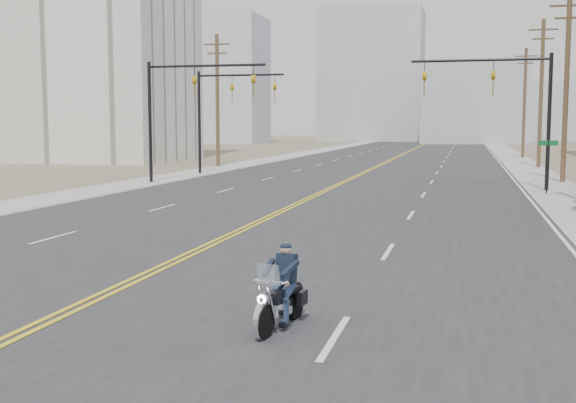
# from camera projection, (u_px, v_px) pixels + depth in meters

# --- Properties ---
(road) EXTENTS (20.00, 200.00, 0.01)m
(road) POSITION_uv_depth(u_px,v_px,m) (399.00, 156.00, 76.40)
(road) COLOR #303033
(road) RESTS_ON ground
(sidewalk_left) EXTENTS (3.00, 200.00, 0.01)m
(sidewalk_left) POSITION_uv_depth(u_px,v_px,m) (294.00, 155.00, 79.15)
(sidewalk_left) COLOR #A5A5A0
(sidewalk_left) RESTS_ON ground
(sidewalk_right) EXTENTS (3.00, 200.00, 0.01)m
(sidewalk_right) POSITION_uv_depth(u_px,v_px,m) (512.00, 158.00, 73.65)
(sidewalk_right) COLOR #A5A5A0
(sidewalk_right) RESTS_ON ground
(traffic_mast_left) EXTENTS (7.10, 0.26, 7.00)m
(traffic_mast_left) POSITION_uv_depth(u_px,v_px,m) (182.00, 97.00, 41.35)
(traffic_mast_left) COLOR black
(traffic_mast_left) RESTS_ON ground
(traffic_mast_right) EXTENTS (7.10, 0.26, 7.00)m
(traffic_mast_right) POSITION_uv_depth(u_px,v_px,m) (508.00, 94.00, 37.05)
(traffic_mast_right) COLOR black
(traffic_mast_right) RESTS_ON ground
(traffic_mast_far) EXTENTS (6.10, 0.26, 7.00)m
(traffic_mast_far) POSITION_uv_depth(u_px,v_px,m) (222.00, 103.00, 49.16)
(traffic_mast_far) COLOR black
(traffic_mast_far) RESTS_ON ground
(street_sign) EXTENTS (0.90, 0.06, 2.62)m
(street_sign) POSITION_uv_depth(u_px,v_px,m) (548.00, 157.00, 35.02)
(street_sign) COLOR black
(street_sign) RESTS_ON ground
(utility_pole_c) EXTENTS (2.20, 0.30, 11.00)m
(utility_pole_c) POSITION_uv_depth(u_px,v_px,m) (566.00, 84.00, 41.91)
(utility_pole_c) COLOR brown
(utility_pole_c) RESTS_ON ground
(utility_pole_d) EXTENTS (2.20, 0.30, 11.50)m
(utility_pole_d) POSITION_uv_depth(u_px,v_px,m) (541.00, 91.00, 56.36)
(utility_pole_d) COLOR brown
(utility_pole_d) RESTS_ON ground
(utility_pole_e) EXTENTS (2.20, 0.30, 11.00)m
(utility_pole_e) POSITION_uv_depth(u_px,v_px,m) (525.00, 101.00, 72.79)
(utility_pole_e) COLOR brown
(utility_pole_e) RESTS_ON ground
(utility_pole_left) EXTENTS (2.20, 0.30, 10.50)m
(utility_pole_left) POSITION_uv_depth(u_px,v_px,m) (217.00, 98.00, 57.57)
(utility_pole_left) COLOR brown
(utility_pole_left) RESTS_ON ground
(haze_bldg_a) EXTENTS (14.00, 12.00, 22.00)m
(haze_bldg_a) POSITION_uv_depth(u_px,v_px,m) (224.00, 81.00, 127.02)
(haze_bldg_a) COLOR #B7BCC6
(haze_bldg_a) RESTS_ON ground
(haze_bldg_b) EXTENTS (18.00, 14.00, 14.00)m
(haze_bldg_b) POSITION_uv_depth(u_px,v_px,m) (474.00, 104.00, 126.81)
(haze_bldg_b) COLOR #ADB2B7
(haze_bldg_b) RESTS_ON ground
(haze_bldg_d) EXTENTS (20.00, 15.00, 26.00)m
(haze_bldg_d) POSITION_uv_depth(u_px,v_px,m) (372.00, 76.00, 145.43)
(haze_bldg_d) COLOR #ADB2B7
(haze_bldg_d) RESTS_ON ground
(haze_bldg_e) EXTENTS (14.00, 14.00, 12.00)m
(haze_bldg_e) POSITION_uv_depth(u_px,v_px,m) (559.00, 111.00, 146.97)
(haze_bldg_e) COLOR #B7BCC6
(haze_bldg_e) RESTS_ON ground
(haze_bldg_f) EXTENTS (12.00, 12.00, 16.00)m
(haze_bldg_f) POSITION_uv_depth(u_px,v_px,m) (178.00, 101.00, 145.41)
(haze_bldg_f) COLOR #ADB2B7
(haze_bldg_f) RESTS_ON ground
(motorcyclist) EXTENTS (1.05, 1.92, 1.42)m
(motorcyclist) POSITION_uv_depth(u_px,v_px,m) (280.00, 287.00, 11.99)
(motorcyclist) COLOR black
(motorcyclist) RESTS_ON ground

